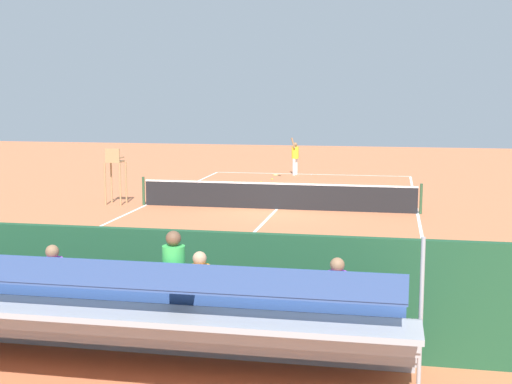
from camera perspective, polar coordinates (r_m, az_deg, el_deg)
The scene contains 12 objects.
ground_plane at distance 25.57m, azimuth 1.71°, elevation -1.40°, with size 60.00×60.00×0.00m, color #CC7047.
court_line_markings at distance 25.60m, azimuth 1.72°, elevation -1.38°, with size 10.10×22.20×0.01m.
tennis_net at distance 25.49m, azimuth 1.72°, elevation -0.29°, with size 10.30×0.10×1.07m.
backdrop_wall at distance 12.06m, azimuth -9.18°, elevation -7.63°, with size 18.00×0.16×2.00m, color #1E4C2D.
bleacher_stand at distance 10.87m, azimuth -11.52°, elevation -9.91°, with size 9.06×2.40×2.48m.
umpire_chair at distance 27.02m, azimuth -11.39°, elevation 1.77°, with size 0.67×0.67×2.14m.
courtside_bench at distance 12.22m, azimuth 6.26°, elevation -9.52°, with size 1.80×0.40×0.93m.
equipment_bag at distance 12.42m, azimuth -0.84°, elevation -11.01°, with size 0.90×0.36×0.36m, color #334C8C.
tennis_player at distance 35.90m, azimuth 3.20°, elevation 3.00°, with size 0.47×0.56×1.93m.
tennis_racket at distance 35.81m, azimuth 1.65°, elevation 1.39°, with size 0.53×0.50×0.03m.
tennis_ball_near at distance 32.86m, azimuth 0.41°, elevation 0.81°, with size 0.07×0.07×0.07m, color #CCDB33.
tennis_ball_far at distance 34.04m, azimuth 1.31°, elevation 1.06°, with size 0.07×0.07×0.07m, color #CCDB33.
Camera 1 is at (-4.06, 24.88, 4.27)m, focal length 49.28 mm.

